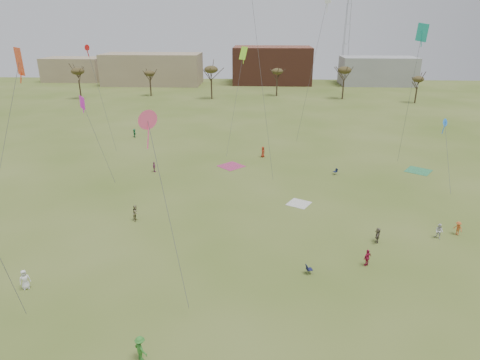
# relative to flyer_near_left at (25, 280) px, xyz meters

# --- Properties ---
(ground) EXTENTS (260.00, 260.00, 0.00)m
(ground) POSITION_rel_flyer_near_left_xyz_m (16.84, -0.72, -0.85)
(ground) COLOR #455A1C
(ground) RESTS_ON ground
(flyer_near_left) EXTENTS (0.98, 0.94, 1.69)m
(flyer_near_left) POSITION_rel_flyer_near_left_xyz_m (0.00, 0.00, 0.00)
(flyer_near_left) COLOR white
(flyer_near_left) RESTS_ON ground
(flyer_near_center) EXTENTS (1.31, 1.22, 1.77)m
(flyer_near_center) POSITION_rel_flyer_near_left_xyz_m (11.47, -6.98, 0.04)
(flyer_near_center) COLOR #327F2A
(flyer_near_center) RESTS_ON ground
(spectator_fore_a) EXTENTS (0.98, 0.89, 1.60)m
(spectator_fore_a) POSITION_rel_flyer_near_left_xyz_m (28.49, 4.98, -0.05)
(spectator_fore_a) COLOR #AF1E44
(spectator_fore_a) RESTS_ON ground
(spectator_fore_b) EXTENTS (0.67, 0.85, 1.74)m
(spectator_fore_b) POSITION_rel_flyer_near_left_xyz_m (5.41, 12.73, 0.02)
(spectator_fore_b) COLOR #867E55
(spectator_fore_b) RESTS_ON ground
(spectator_fore_c) EXTENTS (0.81, 1.51, 1.55)m
(spectator_fore_c) POSITION_rel_flyer_near_left_xyz_m (30.45, 9.25, -0.07)
(spectator_fore_c) COLOR brown
(spectator_fore_c) RESTS_ON ground
(flyer_mid_b) EXTENTS (0.96, 1.08, 1.45)m
(flyer_mid_b) POSITION_rel_flyer_near_left_xyz_m (39.00, 11.28, -0.12)
(flyer_mid_b) COLOR #C55925
(flyer_mid_b) RESTS_ON ground
(spectator_mid_d) EXTENTS (0.42, 0.90, 1.49)m
(spectator_mid_d) POSITION_rel_flyer_near_left_xyz_m (3.56, 28.14, -0.10)
(spectator_mid_d) COLOR #973F78
(spectator_mid_d) RESTS_ON ground
(spectator_mid_e) EXTENTS (0.96, 0.96, 1.58)m
(spectator_mid_e) POSITION_rel_flyer_near_left_xyz_m (36.78, 10.39, -0.06)
(spectator_mid_e) COLOR silver
(spectator_mid_e) RESTS_ON ground
(flyer_far_a) EXTENTS (1.00, 1.52, 1.57)m
(flyer_far_a) POSITION_rel_flyer_near_left_xyz_m (-4.78, 46.66, -0.06)
(flyer_far_a) COLOR #28794A
(flyer_far_a) RESTS_ON ground
(flyer_far_b) EXTENTS (0.83, 0.99, 1.72)m
(flyer_far_b) POSITION_rel_flyer_near_left_xyz_m (19.12, 35.93, 0.01)
(flyer_far_b) COLOR #9D311A
(flyer_far_b) RESTS_ON ground
(blanket_cream) EXTENTS (3.29, 3.29, 0.03)m
(blanket_cream) POSITION_rel_flyer_near_left_xyz_m (23.49, 18.08, -0.84)
(blanket_cream) COLOR silver
(blanket_cream) RESTS_ON ground
(blanket_plum) EXTENTS (4.55, 4.55, 0.03)m
(blanket_plum) POSITION_rel_flyer_near_left_xyz_m (14.42, 31.19, -0.84)
(blanket_plum) COLOR #AD3563
(blanket_plum) RESTS_ON ground
(blanket_olive) EXTENTS (4.46, 4.46, 0.03)m
(blanket_olive) POSITION_rel_flyer_near_left_xyz_m (41.68, 30.59, -0.84)
(blanket_olive) COLOR #308651
(blanket_olive) RESTS_ON ground
(camp_chair_center) EXTENTS (0.67, 0.64, 0.87)m
(camp_chair_center) POSITION_rel_flyer_near_left_xyz_m (23.23, 3.42, -0.59)
(camp_chair_center) COLOR #15173A
(camp_chair_center) RESTS_ON ground
(camp_chair_right) EXTENTS (0.71, 0.69, 0.87)m
(camp_chair_right) POSITION_rel_flyer_near_left_xyz_m (29.37, 28.42, -0.59)
(camp_chair_right) COLOR #131A34
(camp_chair_right) RESTS_ON ground
(kites_aloft) EXTENTS (51.46, 48.73, 27.03)m
(kites_aloft) POSITION_rel_flyer_near_left_xyz_m (20.49, 29.14, 21.45)
(kites_aloft) COLOR #8FE426
(kites_aloft) RESTS_ON ground
(tree_line) EXTENTS (117.44, 49.32, 8.91)m
(tree_line) POSITION_rel_flyer_near_left_xyz_m (13.99, 78.40, 6.24)
(tree_line) COLOR #3A2B1E
(tree_line) RESTS_ON ground
(building_tan) EXTENTS (32.00, 14.00, 10.00)m
(building_tan) POSITION_rel_flyer_near_left_xyz_m (-18.16, 114.28, 4.15)
(building_tan) COLOR #937F60
(building_tan) RESTS_ON ground
(building_brick) EXTENTS (26.00, 16.00, 12.00)m
(building_brick) POSITION_rel_flyer_near_left_xyz_m (21.84, 119.28, 5.15)
(building_brick) COLOR brown
(building_brick) RESTS_ON ground
(building_grey) EXTENTS (24.00, 12.00, 9.00)m
(building_grey) POSITION_rel_flyer_near_left_xyz_m (56.84, 117.28, 3.65)
(building_grey) COLOR gray
(building_grey) RESTS_ON ground
(building_tan_west) EXTENTS (20.00, 12.00, 8.00)m
(building_tan_west) POSITION_rel_flyer_near_left_xyz_m (-48.16, 121.28, 3.15)
(building_tan_west) COLOR #937F60
(building_tan_west) RESTS_ON ground
(radio_tower) EXTENTS (1.51, 1.72, 41.00)m
(radio_tower) POSITION_rel_flyer_near_left_xyz_m (46.84, 124.28, 18.36)
(radio_tower) COLOR #9EA3A8
(radio_tower) RESTS_ON ground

